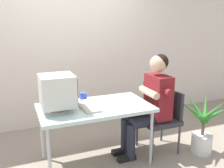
# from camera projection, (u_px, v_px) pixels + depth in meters

# --- Properties ---
(ground_plane) EXTENTS (12.00, 12.00, 0.00)m
(ground_plane) POSITION_uv_depth(u_px,v_px,m) (96.00, 161.00, 3.14)
(ground_plane) COLOR gray
(wall_back) EXTENTS (8.00, 0.10, 3.00)m
(wall_back) POSITION_uv_depth(u_px,v_px,m) (85.00, 35.00, 4.13)
(wall_back) COLOR beige
(wall_back) RESTS_ON ground_plane
(desk) EXTENTS (1.33, 0.75, 0.74)m
(desk) POSITION_uv_depth(u_px,v_px,m) (95.00, 110.00, 2.97)
(desk) COLOR #B7B7BC
(desk) RESTS_ON ground_plane
(crt_monitor) EXTENTS (0.38, 0.36, 0.41)m
(crt_monitor) POSITION_uv_depth(u_px,v_px,m) (58.00, 91.00, 2.74)
(crt_monitor) COLOR silver
(crt_monitor) RESTS_ON desk
(keyboard) EXTENTS (0.21, 0.47, 0.03)m
(keyboard) POSITION_uv_depth(u_px,v_px,m) (88.00, 106.00, 2.91)
(keyboard) COLOR beige
(keyboard) RESTS_ON desk
(office_chair) EXTENTS (0.47, 0.47, 0.83)m
(office_chair) POSITION_uv_depth(u_px,v_px,m) (162.00, 116.00, 3.33)
(office_chair) COLOR #4C4C51
(office_chair) RESTS_ON ground_plane
(person_seated) EXTENTS (0.72, 0.58, 1.32)m
(person_seated) POSITION_uv_depth(u_px,v_px,m) (151.00, 100.00, 3.20)
(person_seated) COLOR maroon
(person_seated) RESTS_ON ground_plane
(potted_plant) EXTENTS (0.69, 0.56, 0.79)m
(potted_plant) POSITION_uv_depth(u_px,v_px,m) (203.00, 128.00, 3.26)
(potted_plant) COLOR silver
(potted_plant) RESTS_ON ground_plane
(desk_mug) EXTENTS (0.09, 0.10, 0.10)m
(desk_mug) POSITION_uv_depth(u_px,v_px,m) (83.00, 96.00, 3.16)
(desk_mug) COLOR blue
(desk_mug) RESTS_ON desk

